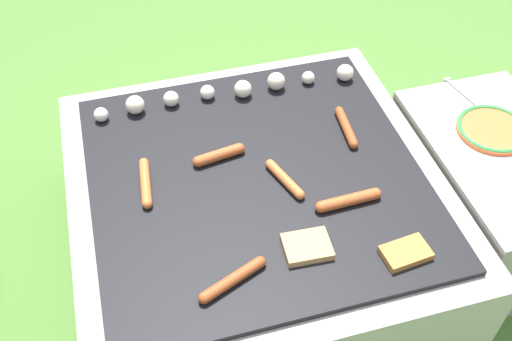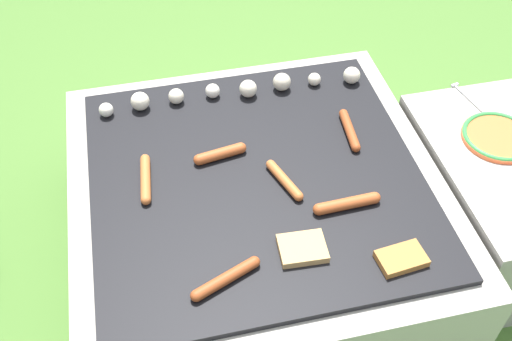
# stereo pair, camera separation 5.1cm
# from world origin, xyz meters

# --- Properties ---
(ground_plane) EXTENTS (14.00, 14.00, 0.00)m
(ground_plane) POSITION_xyz_m (0.00, 0.00, 0.00)
(ground_plane) COLOR #47702D
(grill) EXTENTS (1.00, 1.00, 0.36)m
(grill) POSITION_xyz_m (0.00, 0.00, 0.18)
(grill) COLOR #9E998E
(grill) RESTS_ON ground_plane
(side_ledge) EXTENTS (0.39, 0.63, 0.36)m
(side_ledge) POSITION_xyz_m (0.70, -0.09, 0.18)
(side_ledge) COLOR #9E998E
(side_ledge) RESTS_ON ground_plane
(sausage_front_center) EXTENTS (0.18, 0.04, 0.03)m
(sausage_front_center) POSITION_xyz_m (0.20, -0.16, 0.38)
(sausage_front_center) COLOR #A34C23
(sausage_front_center) RESTS_ON grill
(sausage_back_center) EXTENTS (0.17, 0.09, 0.03)m
(sausage_back_center) POSITION_xyz_m (-0.14, -0.31, 0.38)
(sausage_back_center) COLOR #93421E
(sausage_back_center) RESTS_ON grill
(sausage_mid_left) EXTENTS (0.04, 0.17, 0.03)m
(sausage_mid_left) POSITION_xyz_m (-0.29, 0.04, 0.38)
(sausage_mid_left) COLOR #B7602D
(sausage_mid_left) RESTS_ON grill
(sausage_back_right) EXTENTS (0.15, 0.05, 0.03)m
(sausage_back_right) POSITION_xyz_m (-0.08, 0.09, 0.38)
(sausage_back_right) COLOR #A34C23
(sausage_back_right) RESTS_ON grill
(sausage_front_right) EXTENTS (0.04, 0.17, 0.03)m
(sausage_front_right) POSITION_xyz_m (0.30, 0.10, 0.38)
(sausage_front_right) COLOR #93421E
(sausage_front_right) RESTS_ON grill
(sausage_front_left) EXTENTS (0.07, 0.15, 0.03)m
(sausage_front_left) POSITION_xyz_m (0.07, -0.04, 0.38)
(sausage_front_left) COLOR #B7602D
(sausage_front_left) RESTS_ON grill
(bread_slice_right) EXTENTS (0.12, 0.08, 0.02)m
(bread_slice_right) POSITION_xyz_m (0.27, -0.35, 0.37)
(bread_slice_right) COLOR #B27033
(bread_slice_right) RESTS_ON grill
(bread_slice_left) EXTENTS (0.12, 0.10, 0.02)m
(bread_slice_left) POSITION_xyz_m (0.05, -0.27, 0.37)
(bread_slice_left) COLOR tan
(bread_slice_left) RESTS_ON grill
(mushroom_row) EXTENTS (0.80, 0.07, 0.06)m
(mushroom_row) POSITION_xyz_m (0.01, 0.34, 0.39)
(mushroom_row) COLOR silver
(mushroom_row) RESTS_ON grill
(plate_colorful) EXTENTS (0.21, 0.21, 0.02)m
(plate_colorful) POSITION_xyz_m (0.70, -0.01, 0.37)
(plate_colorful) COLOR orange
(plate_colorful) RESTS_ON side_ledge
(fork_utensil) EXTENTS (0.06, 0.21, 0.01)m
(fork_utensil) POSITION_xyz_m (0.71, 0.15, 0.37)
(fork_utensil) COLOR silver
(fork_utensil) RESTS_ON side_ledge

